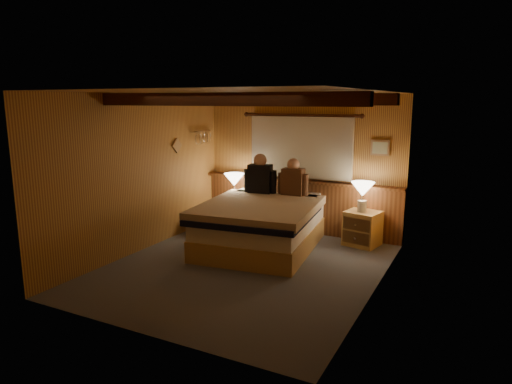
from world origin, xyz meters
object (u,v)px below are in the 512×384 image
Objects in this scene: person_left at (260,177)px; person_right at (293,180)px; lamp_left at (234,181)px; nightstand_right at (362,228)px; lamp_right at (363,191)px; nightstand_left at (237,214)px; bed at (261,224)px; duffel_bag at (207,222)px.

person_right is (0.57, 0.09, -0.02)m from person_left.
lamp_left is at bearing 160.58° from person_left.
lamp_right is at bearing -100.12° from nightstand_right.
nightstand_left is 0.61m from lamp_left.
lamp_left is 0.68× the size of person_left.
nightstand_left is 2.34m from lamp_right.
nightstand_left is at bearing 159.11° from person_left.
person_left is at bearing -161.63° from nightstand_right.
nightstand_right is 1.37m from person_right.
nightstand_right reaches higher than nightstand_left.
person_left is at bearing 110.82° from bed.
person_left reaches higher than bed.
person_left is at bearing -10.12° from lamp_left.
person_right reaches higher than lamp_right.
bed is 1.64m from nightstand_right.
person_right is (0.22, 0.76, 0.61)m from bed.
lamp_right reaches higher than nightstand_right.
lamp_right is (-0.01, -0.04, 0.62)m from nightstand_right.
duffel_bag is (-1.48, -0.39, -0.82)m from person_right.
lamp_right is 2.77m from duffel_bag.
duffel_bag is at bearing -129.97° from lamp_left.
lamp_left is 1.15m from person_right.
nightstand_right is at bearing 25.25° from bed.
person_right reaches higher than nightstand_right.
person_left reaches higher than lamp_left.
lamp_right is 1.16m from person_right.
bed reaches higher than duffel_bag.
duffel_bag is at bearing -170.07° from lamp_right.
lamp_left is at bearing -160.98° from nightstand_left.
bed is at bearing -135.76° from nightstand_right.
bed reaches higher than nightstand_right.
duffel_bag is at bearing -170.90° from person_left.
bed is 4.90× the size of lamp_right.
nightstand_right is 1.24× the size of lamp_left.
lamp_left reaches higher than duffel_bag.
lamp_right reaches higher than nightstand_left.
lamp_left is 0.99× the size of lamp_right.
lamp_left is 0.88m from duffel_bag.
person_left reaches higher than duffel_bag.
person_right is at bearing 10.85° from nightstand_left.
lamp_left is (-0.93, 0.78, 0.49)m from bed.
person_right reaches higher than bed.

